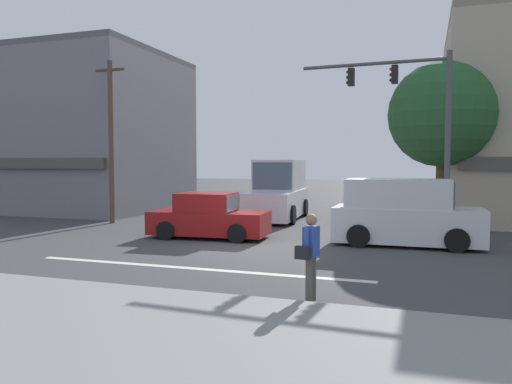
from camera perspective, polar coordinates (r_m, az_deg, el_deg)
The scene contains 11 objects.
ground_plane at distance 15.84m, azimuth -1.64°, elevation -6.21°, with size 120.00×120.00×0.00m, color #3D3D3F.
lane_marking_stripe at distance 12.68m, azimuth -7.21°, elevation -8.66°, with size 9.00×0.24×0.01m, color silver.
sidewalk_curb at distance 8.59m, azimuth -22.41°, elevation -14.24°, with size 40.00×5.00×0.16m, color gray.
building_left_block at distance 30.26m, azimuth -19.98°, elevation 6.30°, with size 10.93×9.05×8.57m.
street_tree at distance 21.26m, azimuth 20.43°, elevation 8.30°, with size 4.15×4.15×6.63m.
utility_pole_near_left at distance 22.57m, azimuth -16.22°, elevation 5.83°, with size 1.40×0.22×7.01m.
traffic_light_mast at distance 17.28m, azimuth 17.86°, elevation 8.32°, with size 4.89×0.39×6.20m.
van_crossing_center at distance 16.61m, azimuth 16.57°, elevation -2.41°, with size 4.62×2.08×2.11m.
sedan_approaching_near at distance 17.56m, azimuth -5.42°, elevation -2.94°, with size 4.20×2.08×1.58m.
box_truck_parked_curbside at distance 23.25m, azimuth 2.58°, elevation -0.03°, with size 2.55×5.73×2.75m.
pedestrian_foreground_with_bag at distance 9.59m, azimuth 6.24°, elevation -6.80°, with size 0.37×0.67×1.67m.
Camera 1 is at (5.43, -14.64, 2.65)m, focal length 35.00 mm.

